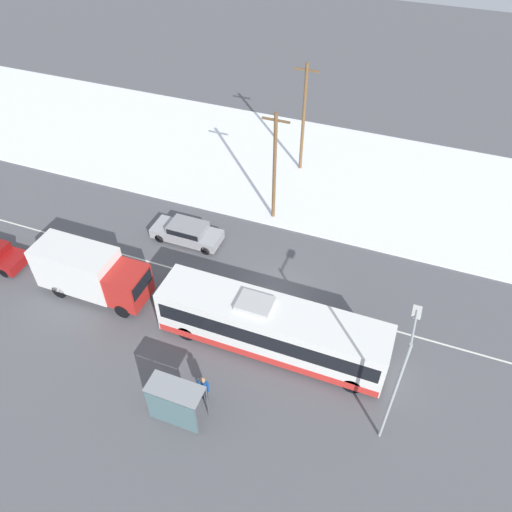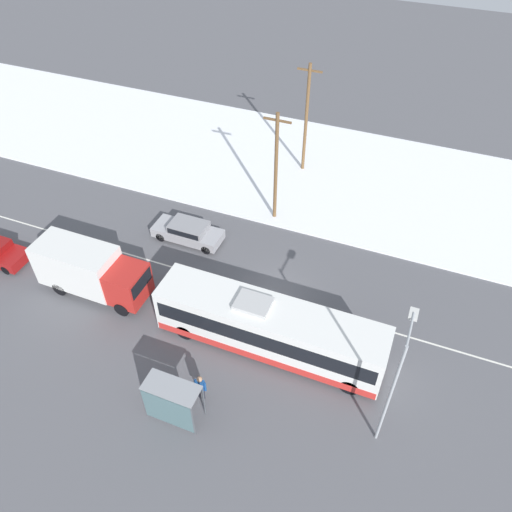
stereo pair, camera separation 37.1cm
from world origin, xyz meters
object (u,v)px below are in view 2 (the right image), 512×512
(city_bus, at_px, (269,328))
(box_truck, at_px, (90,270))
(pedestrian_at_stop, at_px, (200,385))
(bus_shelter, at_px, (170,401))
(utility_pole_snowlot, at_px, (306,118))
(sedan_car, at_px, (188,231))
(streetlamp, at_px, (396,376))
(utility_pole_roadside, at_px, (276,167))

(city_bus, distance_m, box_truck, 11.14)
(city_bus, bearing_deg, box_truck, 179.95)
(pedestrian_at_stop, height_order, bus_shelter, bus_shelter)
(utility_pole_snowlot, bearing_deg, pedestrian_at_stop, -85.61)
(utility_pole_snowlot, bearing_deg, city_bus, -78.04)
(city_bus, height_order, pedestrian_at_stop, city_bus)
(box_truck, xyz_separation_m, sedan_car, (3.06, 6.22, -0.99))
(box_truck, distance_m, streetlamp, 18.01)
(city_bus, relative_size, streetlamp, 1.73)
(sedan_car, xyz_separation_m, bus_shelter, (5.37, -11.94, 0.92))
(utility_pole_roadside, bearing_deg, sedan_car, -135.98)
(city_bus, xyz_separation_m, utility_pole_roadside, (-3.59, 10.57, 2.60))
(box_truck, height_order, bus_shelter, box_truck)
(box_truck, xyz_separation_m, streetlamp, (17.62, -2.59, 2.69))
(pedestrian_at_stop, xyz_separation_m, utility_pole_snowlot, (-1.63, 21.24, 3.37))
(bus_shelter, xyz_separation_m, utility_pole_roadside, (-0.88, 16.28, 2.51))
(bus_shelter, bearing_deg, city_bus, 64.60)
(sedan_car, distance_m, utility_pole_snowlot, 12.31)
(box_truck, bearing_deg, streetlamp, -8.37)
(sedan_car, xyz_separation_m, utility_pole_snowlot, (4.46, 10.87, 3.69))
(pedestrian_at_stop, relative_size, bus_shelter, 0.66)
(sedan_car, bearing_deg, pedestrian_at_stop, 120.43)
(streetlamp, relative_size, utility_pole_roadside, 0.88)
(bus_shelter, bearing_deg, box_truck, 145.84)
(city_bus, xyz_separation_m, box_truck, (-11.14, 0.01, 0.16))
(sedan_car, bearing_deg, utility_pole_roadside, -135.98)
(bus_shelter, bearing_deg, utility_pole_snowlot, 92.28)
(pedestrian_at_stop, height_order, utility_pole_snowlot, utility_pole_snowlot)
(sedan_car, xyz_separation_m, pedestrian_at_stop, (6.09, -10.37, 0.32))
(streetlamp, distance_m, utility_pole_snowlot, 22.11)
(pedestrian_at_stop, bearing_deg, utility_pole_roadside, 96.20)
(streetlamp, bearing_deg, utility_pole_snowlot, 117.17)
(utility_pole_snowlot, bearing_deg, utility_pole_roadside, -89.71)
(box_truck, relative_size, bus_shelter, 2.54)
(streetlamp, height_order, utility_pole_snowlot, utility_pole_snowlot)
(utility_pole_roadside, bearing_deg, pedestrian_at_stop, -83.80)
(sedan_car, bearing_deg, city_bus, 142.41)
(city_bus, xyz_separation_m, streetlamp, (6.48, -2.58, 2.85))
(city_bus, relative_size, bus_shelter, 4.61)
(sedan_car, relative_size, streetlamp, 0.66)
(pedestrian_at_stop, bearing_deg, streetlamp, 10.50)
(sedan_car, height_order, utility_pole_roadside, utility_pole_roadside)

